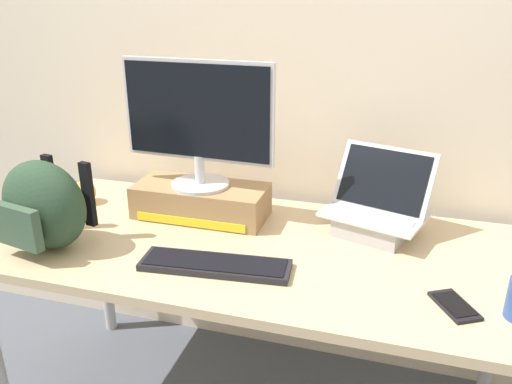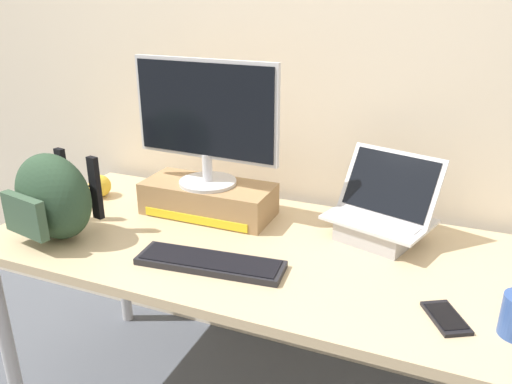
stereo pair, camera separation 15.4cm
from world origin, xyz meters
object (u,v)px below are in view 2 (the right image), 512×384
Objects in this scene: cell_phone at (446,318)px; plush_toy at (100,186)px; messenger_backpack at (52,197)px; toner_box_yellow at (208,199)px; external_keyboard at (210,263)px; open_laptop at (380,222)px; desktop_monitor at (205,120)px.

plush_toy is at bearing 135.96° from cell_phone.
plush_toy is at bearing 117.66° from messenger_backpack.
toner_box_yellow is 1.41× the size of messenger_backpack.
messenger_backpack reaches higher than external_keyboard.
toner_box_yellow reaches higher than plush_toy.
open_laptop is 2.37× the size of cell_phone.
toner_box_yellow reaches higher than cell_phone.
open_laptop is 1.11× the size of messenger_backpack.
external_keyboard is (-0.43, -0.37, -0.05)m from open_laptop.
toner_box_yellow reaches higher than external_keyboard.
desktop_monitor reaches higher than messenger_backpack.
desktop_monitor reaches higher than cell_phone.
desktop_monitor is at bearing 112.58° from external_keyboard.
plush_toy is (-0.10, 0.35, -0.10)m from messenger_backpack.
toner_box_yellow is at bearing 127.63° from cell_phone.
desktop_monitor is 3.47× the size of cell_phone.
external_keyboard is at bearing 149.21° from cell_phone.
toner_box_yellow is 0.92m from cell_phone.
plush_toy is (-1.09, -0.05, -0.02)m from open_laptop.
toner_box_yellow is at bearing 55.12° from messenger_backpack.
toner_box_yellow is 0.53m from messenger_backpack.
desktop_monitor is at bearing 127.69° from cell_phone.
plush_toy is (-1.32, 0.34, 0.04)m from cell_phone.
messenger_backpack is at bearing -136.09° from toner_box_yellow.
external_keyboard is at bearing -26.24° from plush_toy.
open_laptop is at bearing 6.10° from desktop_monitor.
messenger_backpack is at bearing -133.45° from desktop_monitor.
open_laptop is 0.46m from cell_phone.
external_keyboard is at bearing -61.80° from toner_box_yellow.
external_keyboard is 1.35× the size of messenger_backpack.
messenger_backpack is (-0.56, -0.02, 0.13)m from external_keyboard.
desktop_monitor reaches higher than open_laptop.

